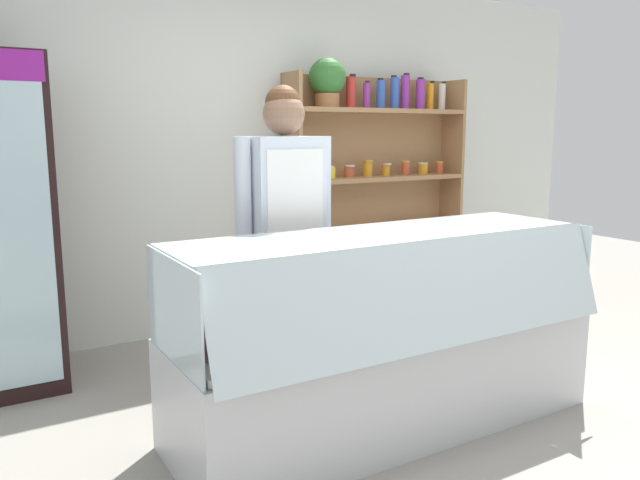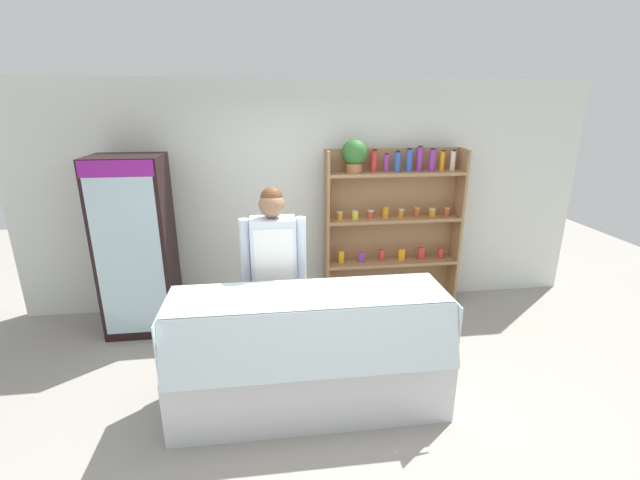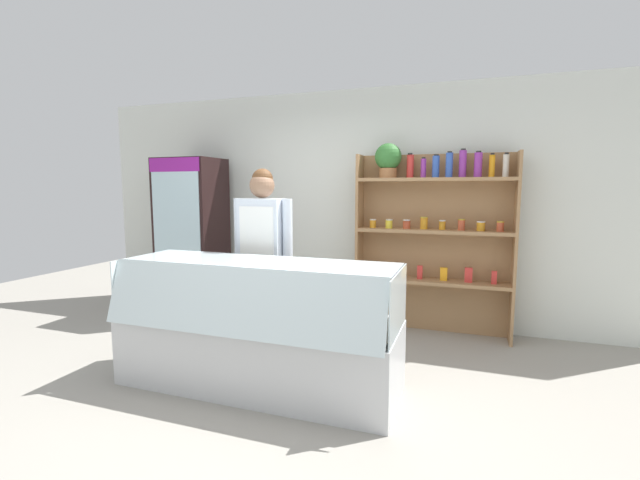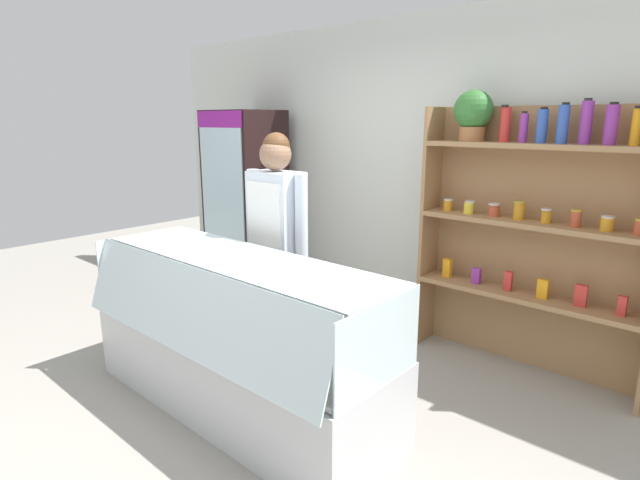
# 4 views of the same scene
# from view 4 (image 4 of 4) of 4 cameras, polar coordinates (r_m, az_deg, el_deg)

# --- Properties ---
(ground_plane) EXTENTS (12.00, 12.00, 0.00)m
(ground_plane) POSITION_cam_4_polar(r_m,az_deg,el_deg) (3.33, -7.59, -20.00)
(ground_plane) COLOR gray
(back_wall) EXTENTS (6.80, 0.10, 2.70)m
(back_wall) POSITION_cam_4_polar(r_m,az_deg,el_deg) (4.45, 12.70, 6.97)
(back_wall) COLOR silver
(back_wall) RESTS_ON ground
(drinks_fridge) EXTENTS (0.73, 0.60, 1.93)m
(drinks_fridge) POSITION_cam_4_polar(r_m,az_deg,el_deg) (5.35, -8.52, 4.06)
(drinks_fridge) COLOR black
(drinks_fridge) RESTS_ON ground
(shelving_unit) EXTENTS (1.63, 0.29, 2.05)m
(shelving_unit) POSITION_cam_4_polar(r_m,az_deg,el_deg) (3.87, 22.46, 2.83)
(shelving_unit) COLOR #9E754C
(shelving_unit) RESTS_ON ground
(deli_display_case) EXTENTS (2.22, 0.79, 1.01)m
(deli_display_case) POSITION_cam_4_polar(r_m,az_deg,el_deg) (3.36, -9.52, -13.61)
(deli_display_case) COLOR silver
(deli_display_case) RESTS_ON ground
(shop_clerk) EXTENTS (0.59, 0.25, 1.75)m
(shop_clerk) POSITION_cam_4_polar(r_m,az_deg,el_deg) (3.67, -4.99, 1.05)
(shop_clerk) COLOR #4C4233
(shop_clerk) RESTS_ON ground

